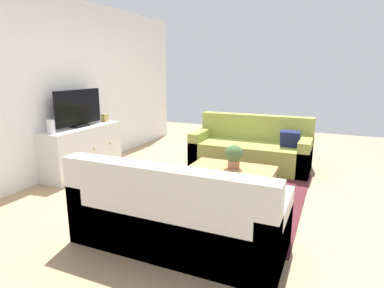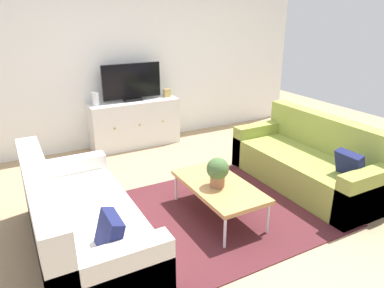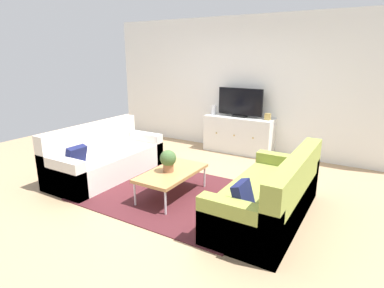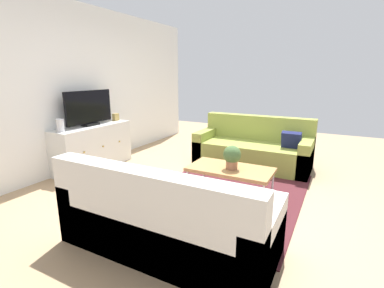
{
  "view_description": "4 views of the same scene",
  "coord_description": "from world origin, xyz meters",
  "px_view_note": "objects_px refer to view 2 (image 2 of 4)",
  "views": [
    {
      "loc": [
        -3.88,
        -1.34,
        1.62
      ],
      "look_at": [
        0.0,
        0.38,
        0.64
      ],
      "focal_mm": 30.23,
      "sensor_mm": 36.0,
      "label": 1
    },
    {
      "loc": [
        -1.81,
        -2.97,
        2.07
      ],
      "look_at": [
        0.0,
        0.38,
        0.64
      ],
      "focal_mm": 33.22,
      "sensor_mm": 36.0,
      "label": 2
    },
    {
      "loc": [
        2.41,
        -3.61,
        1.96
      ],
      "look_at": [
        0.0,
        0.38,
        0.64
      ],
      "focal_mm": 29.58,
      "sensor_mm": 36.0,
      "label": 3
    },
    {
      "loc": [
        -3.34,
        -1.39,
        1.58
      ],
      "look_at": [
        0.0,
        0.38,
        0.64
      ],
      "focal_mm": 26.38,
      "sensor_mm": 36.0,
      "label": 4
    }
  ],
  "objects_px": {
    "potted_plant": "(218,171)",
    "mantel_clock": "(167,93)",
    "tv_console": "(135,123)",
    "coffee_table": "(219,187)",
    "couch_right_side": "(311,163)",
    "glass_vase": "(95,99)",
    "flat_screen_tv": "(132,82)",
    "couch_left_side": "(76,226)"
  },
  "relations": [
    {
      "from": "tv_console",
      "to": "glass_vase",
      "type": "relative_size",
      "value": 7.36
    },
    {
      "from": "coffee_table",
      "to": "flat_screen_tv",
      "type": "bearing_deg",
      "value": 90.78
    },
    {
      "from": "flat_screen_tv",
      "to": "couch_left_side",
      "type": "bearing_deg",
      "value": -120.58
    },
    {
      "from": "potted_plant",
      "to": "mantel_clock",
      "type": "bearing_deg",
      "value": 76.7
    },
    {
      "from": "potted_plant",
      "to": "coffee_table",
      "type": "bearing_deg",
      "value": 37.28
    },
    {
      "from": "tv_console",
      "to": "mantel_clock",
      "type": "distance_m",
      "value": 0.73
    },
    {
      "from": "potted_plant",
      "to": "flat_screen_tv",
      "type": "xyz_separation_m",
      "value": [
        0.0,
        2.51,
        0.48
      ]
    },
    {
      "from": "tv_console",
      "to": "glass_vase",
      "type": "xyz_separation_m",
      "value": [
        -0.59,
        0.0,
        0.47
      ]
    },
    {
      "from": "couch_right_side",
      "to": "glass_vase",
      "type": "distance_m",
      "value": 3.19
    },
    {
      "from": "potted_plant",
      "to": "glass_vase",
      "type": "bearing_deg",
      "value": 103.17
    },
    {
      "from": "couch_left_side",
      "to": "glass_vase",
      "type": "relative_size",
      "value": 10.12
    },
    {
      "from": "coffee_table",
      "to": "mantel_clock",
      "type": "height_order",
      "value": "mantel_clock"
    },
    {
      "from": "couch_left_side",
      "to": "mantel_clock",
      "type": "bearing_deg",
      "value": 49.88
    },
    {
      "from": "couch_right_side",
      "to": "mantel_clock",
      "type": "bearing_deg",
      "value": 110.32
    },
    {
      "from": "couch_right_side",
      "to": "potted_plant",
      "type": "distance_m",
      "value": 1.5
    },
    {
      "from": "potted_plant",
      "to": "mantel_clock",
      "type": "height_order",
      "value": "mantel_clock"
    },
    {
      "from": "tv_console",
      "to": "mantel_clock",
      "type": "bearing_deg",
      "value": 0.0
    },
    {
      "from": "couch_right_side",
      "to": "tv_console",
      "type": "xyz_separation_m",
      "value": [
        -1.47,
        2.37,
        0.09
      ]
    },
    {
      "from": "tv_console",
      "to": "glass_vase",
      "type": "bearing_deg",
      "value": 180.0
    },
    {
      "from": "potted_plant",
      "to": "glass_vase",
      "type": "distance_m",
      "value": 2.57
    },
    {
      "from": "couch_left_side",
      "to": "mantel_clock",
      "type": "xyz_separation_m",
      "value": [
        2.0,
        2.37,
        0.53
      ]
    },
    {
      "from": "couch_right_side",
      "to": "coffee_table",
      "type": "height_order",
      "value": "couch_right_side"
    },
    {
      "from": "coffee_table",
      "to": "glass_vase",
      "type": "xyz_separation_m",
      "value": [
        -0.62,
        2.46,
        0.49
      ]
    },
    {
      "from": "tv_console",
      "to": "couch_left_side",
      "type": "bearing_deg",
      "value": -120.8
    },
    {
      "from": "coffee_table",
      "to": "flat_screen_tv",
      "type": "distance_m",
      "value": 2.57
    },
    {
      "from": "coffee_table",
      "to": "tv_console",
      "type": "bearing_deg",
      "value": 90.79
    },
    {
      "from": "couch_right_side",
      "to": "glass_vase",
      "type": "height_order",
      "value": "glass_vase"
    },
    {
      "from": "flat_screen_tv",
      "to": "tv_console",
      "type": "bearing_deg",
      "value": -90.0
    },
    {
      "from": "coffee_table",
      "to": "glass_vase",
      "type": "bearing_deg",
      "value": 104.13
    },
    {
      "from": "mantel_clock",
      "to": "couch_right_side",
      "type": "bearing_deg",
      "value": -69.68
    },
    {
      "from": "coffee_table",
      "to": "flat_screen_tv",
      "type": "relative_size",
      "value": 1.18
    },
    {
      "from": "flat_screen_tv",
      "to": "mantel_clock",
      "type": "relative_size",
      "value": 7.14
    },
    {
      "from": "potted_plant",
      "to": "flat_screen_tv",
      "type": "bearing_deg",
      "value": 89.94
    },
    {
      "from": "couch_right_side",
      "to": "glass_vase",
      "type": "relative_size",
      "value": 10.12
    },
    {
      "from": "mantel_clock",
      "to": "couch_left_side",
      "type": "bearing_deg",
      "value": -130.12
    },
    {
      "from": "couch_right_side",
      "to": "mantel_clock",
      "type": "height_order",
      "value": "mantel_clock"
    },
    {
      "from": "coffee_table",
      "to": "mantel_clock",
      "type": "xyz_separation_m",
      "value": [
        0.55,
        2.46,
        0.46
      ]
    },
    {
      "from": "coffee_table",
      "to": "glass_vase",
      "type": "distance_m",
      "value": 2.58
    },
    {
      "from": "coffee_table",
      "to": "potted_plant",
      "type": "distance_m",
      "value": 0.21
    },
    {
      "from": "flat_screen_tv",
      "to": "glass_vase",
      "type": "bearing_deg",
      "value": -178.04
    },
    {
      "from": "tv_console",
      "to": "flat_screen_tv",
      "type": "relative_size",
      "value": 1.52
    },
    {
      "from": "couch_left_side",
      "to": "couch_right_side",
      "type": "relative_size",
      "value": 1.0
    }
  ]
}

